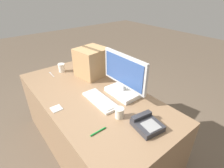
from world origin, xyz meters
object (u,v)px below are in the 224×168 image
(keyboard, at_px, (100,100))
(desk_phone, at_px, (147,124))
(spoon, at_px, (51,74))
(cardboard_box, at_px, (92,62))
(sticky_note_pad, at_px, (56,109))
(monitor, at_px, (124,79))
(paper_cup_left, at_px, (61,68))
(pen_marker, at_px, (98,132))
(paper_cup_right, at_px, (119,113))

(keyboard, relative_size, desk_phone, 1.77)
(spoon, xyz_separation_m, cardboard_box, (0.33, 0.39, 0.16))
(sticky_note_pad, bearing_deg, spoon, 161.66)
(spoon, height_order, sticky_note_pad, sticky_note_pad)
(monitor, relative_size, paper_cup_left, 5.37)
(monitor, distance_m, cardboard_box, 0.55)
(paper_cup_left, bearing_deg, pen_marker, -11.66)
(paper_cup_right, relative_size, sticky_note_pad, 1.00)
(keyboard, relative_size, spoon, 2.58)
(spoon, bearing_deg, cardboard_box, -128.26)
(monitor, distance_m, paper_cup_right, 0.38)
(pen_marker, bearing_deg, monitor, 28.33)
(monitor, height_order, spoon, monitor)
(desk_phone, height_order, cardboard_box, cardboard_box)
(paper_cup_right, distance_m, pen_marker, 0.24)
(paper_cup_left, bearing_deg, keyboard, -0.19)
(paper_cup_left, distance_m, pen_marker, 1.17)
(desk_phone, relative_size, pen_marker, 1.69)
(paper_cup_right, height_order, sticky_note_pad, paper_cup_right)
(monitor, bearing_deg, sticky_note_pad, -106.42)
(desk_phone, bearing_deg, monitor, 167.51)
(spoon, bearing_deg, paper_cup_left, -95.02)
(spoon, bearing_deg, monitor, -153.74)
(spoon, bearing_deg, pen_marker, 177.12)
(paper_cup_right, relative_size, pen_marker, 0.66)
(spoon, distance_m, sticky_note_pad, 0.74)
(paper_cup_left, xyz_separation_m, paper_cup_right, (1.11, -0.00, -0.01))
(pen_marker, bearing_deg, sticky_note_pad, 104.96)
(keyboard, distance_m, sticky_note_pad, 0.39)
(paper_cup_left, distance_m, cardboard_box, 0.42)
(paper_cup_left, distance_m, sticky_note_pad, 0.78)
(spoon, xyz_separation_m, sticky_note_pad, (0.70, -0.23, 0.00))
(desk_phone, bearing_deg, pen_marker, -111.74)
(monitor, bearing_deg, paper_cup_right, -47.21)
(paper_cup_left, xyz_separation_m, sticky_note_pad, (0.68, -0.37, -0.05))
(cardboard_box, distance_m, sticky_note_pad, 0.74)
(paper_cup_left, xyz_separation_m, spoon, (-0.02, -0.13, -0.05))
(monitor, height_order, pen_marker, monitor)
(keyboard, relative_size, paper_cup_left, 3.97)
(monitor, xyz_separation_m, keyboard, (-0.04, -0.26, -0.15))
(sticky_note_pad, bearing_deg, paper_cup_left, 151.82)
(pen_marker, bearing_deg, spoon, 84.25)
(spoon, bearing_deg, keyboard, -169.05)
(paper_cup_left, bearing_deg, desk_phone, 3.68)
(keyboard, height_order, desk_phone, desk_phone)
(keyboard, xyz_separation_m, sticky_note_pad, (-0.15, -0.36, -0.01))
(keyboard, height_order, spoon, keyboard)
(cardboard_box, bearing_deg, paper_cup_right, -17.87)
(cardboard_box, bearing_deg, pen_marker, -30.53)
(spoon, relative_size, sticky_note_pad, 1.77)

